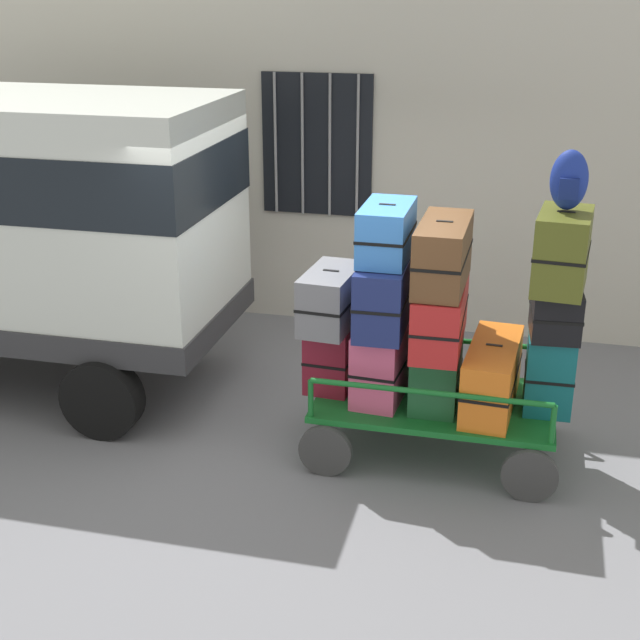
# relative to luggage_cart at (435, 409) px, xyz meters

# --- Properties ---
(ground_plane) EXTENTS (40.00, 40.00, 0.00)m
(ground_plane) POSITION_rel_luggage_cart_xyz_m (-1.11, 0.19, -0.38)
(ground_plane) COLOR slate
(building_wall) EXTENTS (12.00, 0.38, 5.00)m
(building_wall) POSITION_rel_luggage_cart_xyz_m (-1.12, 2.85, 2.12)
(building_wall) COLOR beige
(building_wall) RESTS_ON ground
(luggage_cart) EXTENTS (1.99, 1.24, 0.47)m
(luggage_cart) POSITION_rel_luggage_cart_xyz_m (0.00, 0.00, 0.00)
(luggage_cart) COLOR #146023
(luggage_cart) RESTS_ON ground
(cart_railing) EXTENTS (1.87, 1.10, 0.33)m
(cart_railing) POSITION_rel_luggage_cart_xyz_m (-0.00, 0.00, 0.36)
(cart_railing) COLOR #146023
(cart_railing) RESTS_ON luggage_cart
(suitcase_left_bottom) EXTENTS (0.41, 0.52, 0.56)m
(suitcase_left_bottom) POSITION_rel_luggage_cart_xyz_m (-0.87, 0.03, 0.37)
(suitcase_left_bottom) COLOR maroon
(suitcase_left_bottom) RESTS_ON luggage_cart
(suitcase_left_middle) EXTENTS (0.43, 0.76, 0.48)m
(suitcase_left_middle) POSITION_rel_luggage_cart_xyz_m (-0.87, -0.02, 0.89)
(suitcase_left_middle) COLOR slate
(suitcase_left_middle) RESTS_ON suitcase_left_bottom
(suitcase_midleft_bottom) EXTENTS (0.43, 0.82, 0.61)m
(suitcase_midleft_bottom) POSITION_rel_luggage_cart_xyz_m (-0.44, -0.01, 0.40)
(suitcase_midleft_bottom) COLOR #CC4C72
(suitcase_midleft_bottom) RESTS_ON luggage_cart
(suitcase_midleft_middle) EXTENTS (0.39, 0.95, 0.55)m
(suitcase_midleft_middle) POSITION_rel_luggage_cart_xyz_m (-0.44, -0.02, 0.98)
(suitcase_midleft_middle) COLOR navy
(suitcase_midleft_middle) RESTS_ON suitcase_midleft_bottom
(suitcase_midleft_top) EXTENTS (0.38, 0.71, 0.44)m
(suitcase_midleft_top) POSITION_rel_luggage_cart_xyz_m (-0.44, -0.03, 1.48)
(suitcase_midleft_top) COLOR #3372C6
(suitcase_midleft_top) RESTS_ON suitcase_midleft_middle
(suitcase_center_bottom) EXTENTS (0.38, 0.71, 0.48)m
(suitcase_center_bottom) POSITION_rel_luggage_cart_xyz_m (-0.00, -0.04, 0.33)
(suitcase_center_bottom) COLOR #194C28
(suitcase_center_bottom) RESTS_ON luggage_cart
(suitcase_center_middle) EXTENTS (0.39, 1.02, 0.50)m
(suitcase_center_middle) POSITION_rel_luggage_cart_xyz_m (0.00, 0.03, 0.82)
(suitcase_center_middle) COLOR #B21E1E
(suitcase_center_middle) RESTS_ON suitcase_center_bottom
(suitcase_center_top) EXTENTS (0.39, 0.90, 0.52)m
(suitcase_center_top) POSITION_rel_luggage_cart_xyz_m (0.00, -0.01, 1.33)
(suitcase_center_top) COLOR brown
(suitcase_center_top) RESTS_ON suitcase_center_middle
(suitcase_midright_bottom) EXTENTS (0.45, 1.05, 0.53)m
(suitcase_midright_bottom) POSITION_rel_luggage_cart_xyz_m (0.44, -0.02, 0.35)
(suitcase_midright_bottom) COLOR orange
(suitcase_midright_bottom) RESTS_ON luggage_cart
(suitcase_right_bottom) EXTENTS (0.38, 0.42, 0.64)m
(suitcase_right_bottom) POSITION_rel_luggage_cart_xyz_m (0.87, 0.03, 0.41)
(suitcase_right_bottom) COLOR #0F5960
(suitcase_right_bottom) RESTS_ON luggage_cart
(suitcase_right_middle) EXTENTS (0.40, 0.51, 0.39)m
(suitcase_right_middle) POSITION_rel_luggage_cart_xyz_m (0.87, 0.02, 0.92)
(suitcase_right_middle) COLOR black
(suitcase_right_middle) RESTS_ON suitcase_right_bottom
(suitcase_right_top) EXTENTS (0.44, 0.68, 0.60)m
(suitcase_right_top) POSITION_rel_luggage_cart_xyz_m (0.87, 0.00, 1.41)
(suitcase_right_top) COLOR #4C5119
(suitcase_right_top) RESTS_ON suitcase_right_middle
(backpack) EXTENTS (0.27, 0.22, 0.44)m
(backpack) POSITION_rel_luggage_cart_xyz_m (0.87, 0.04, 1.93)
(backpack) COLOR navy
(backpack) RESTS_ON suitcase_right_top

